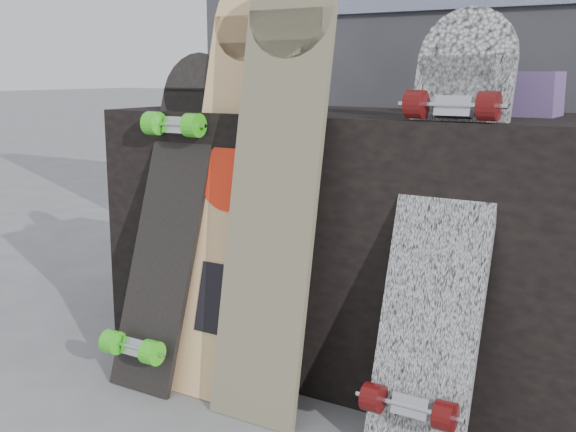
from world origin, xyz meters
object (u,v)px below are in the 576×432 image
Objects in this scene: vendor_table at (367,243)px; longboard_geisha at (234,169)px; longboard_celtic at (275,178)px; skateboard_dark at (168,213)px; longboard_cascadia at (442,223)px.

longboard_geisha is at bearing -133.03° from vendor_table.
longboard_celtic is 0.41m from skateboard_dark.
longboard_celtic is 1.24× the size of skateboard_dark.
longboard_geisha reaches higher than longboard_celtic.
longboard_geisha reaches higher than skateboard_dark.
vendor_table is 1.32× the size of longboard_celtic.
vendor_table is 1.48× the size of longboard_cascadia.
longboard_cascadia is 1.10× the size of skateboard_dark.
longboard_cascadia is 0.83m from skateboard_dark.
vendor_table is 0.61m from skateboard_dark.
longboard_geisha is 0.64m from longboard_cascadia.
longboard_geisha is at bearing 178.47° from longboard_cascadia.
longboard_geisha is 0.21m from longboard_celtic.
vendor_table is at bearing 77.35° from longboard_celtic.
skateboard_dark is at bearing 177.91° from longboard_celtic.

